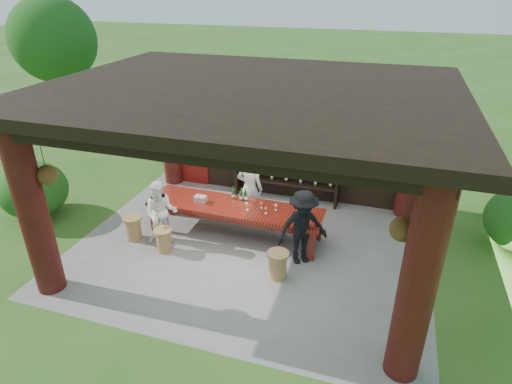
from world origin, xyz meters
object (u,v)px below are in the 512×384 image
(guest_man, at_px, (303,228))
(guest_woman, at_px, (161,213))
(napkin_basket, at_px, (200,199))
(stool_near_right, at_px, (278,264))
(stool_near_left, at_px, (164,240))
(tasting_table, at_px, (235,210))
(stool_far_left, at_px, (133,227))
(wine_shelf, at_px, (287,157))
(host, at_px, (250,189))

(guest_man, bearing_deg, guest_woman, 150.30)
(napkin_basket, bearing_deg, guest_woman, -131.43)
(stool_near_right, bearing_deg, guest_woman, 170.68)
(stool_near_left, relative_size, guest_man, 0.32)
(stool_near_left, bearing_deg, guest_man, 10.04)
(stool_near_right, bearing_deg, tasting_table, 137.75)
(stool_far_left, bearing_deg, guest_man, 4.51)
(stool_near_left, bearing_deg, stool_far_left, 166.26)
(stool_far_left, height_order, napkin_basket, napkin_basket)
(tasting_table, xyz_separation_m, stool_near_right, (1.31, -1.19, -0.34))
(wine_shelf, distance_m, stool_near_right, 3.45)
(wine_shelf, relative_size, napkin_basket, 10.40)
(stool_near_left, distance_m, stool_near_right, 2.55)
(guest_woman, height_order, napkin_basket, guest_woman)
(guest_woman, bearing_deg, tasting_table, 6.96)
(stool_near_right, xyz_separation_m, stool_far_left, (-3.41, 0.35, -0.01))
(tasting_table, distance_m, guest_man, 1.73)
(stool_near_left, xyz_separation_m, napkin_basket, (0.44, 0.99, 0.55))
(tasting_table, bearing_deg, stool_far_left, -158.21)
(stool_near_left, distance_m, host, 2.29)
(wine_shelf, bearing_deg, stool_far_left, -133.36)
(guest_woman, distance_m, napkin_basket, 0.93)
(stool_near_right, relative_size, guest_man, 0.35)
(guest_man, bearing_deg, wine_shelf, 77.04)
(guest_man, distance_m, napkin_basket, 2.48)
(wine_shelf, relative_size, stool_near_right, 4.78)
(guest_woman, xyz_separation_m, guest_man, (3.04, 0.20, 0.08))
(tasting_table, distance_m, stool_far_left, 2.29)
(tasting_table, height_order, napkin_basket, napkin_basket)
(host, bearing_deg, stool_far_left, 37.10)
(wine_shelf, distance_m, stool_near_left, 3.76)
(host, xyz_separation_m, napkin_basket, (-0.91, -0.77, -0.03))
(tasting_table, xyz_separation_m, stool_far_left, (-2.10, -0.84, -0.35))
(stool_near_left, xyz_separation_m, guest_woman, (-0.17, 0.30, 0.45))
(guest_man, bearing_deg, stool_near_right, -149.83)
(tasting_table, bearing_deg, guest_man, -18.42)
(guest_man, bearing_deg, napkin_basket, 135.12)
(stool_far_left, distance_m, guest_woman, 0.82)
(wine_shelf, relative_size, stool_far_left, 4.91)
(stool_near_right, bearing_deg, guest_man, 63.69)
(host, distance_m, guest_woman, 2.11)
(wine_shelf, height_order, host, wine_shelf)
(wine_shelf, distance_m, host, 1.50)
(stool_near_right, height_order, napkin_basket, napkin_basket)
(tasting_table, xyz_separation_m, host, (0.11, 0.71, 0.21))
(tasting_table, height_order, stool_near_left, tasting_table)
(stool_far_left, xyz_separation_m, guest_woman, (0.70, 0.09, 0.43))
(stool_far_left, height_order, guest_man, guest_man)
(stool_near_right, distance_m, host, 2.32)
(tasting_table, distance_m, guest_woman, 1.59)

